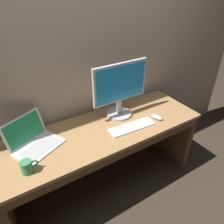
{
  "coord_description": "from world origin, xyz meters",
  "views": [
    {
      "loc": [
        -0.7,
        -1.28,
        1.82
      ],
      "look_at": [
        0.1,
        0.0,
        0.86
      ],
      "focal_mm": 34.55,
      "sensor_mm": 36.0,
      "label": 1
    }
  ],
  "objects": [
    {
      "name": "wired_keyboard",
      "position": [
        0.23,
        -0.11,
        0.72
      ],
      "size": [
        0.41,
        0.15,
        0.02
      ],
      "color": "white",
      "rests_on": "desk"
    },
    {
      "name": "ground_plane",
      "position": [
        0.0,
        0.0,
        0.0
      ],
      "size": [
        14.0,
        14.0,
        0.0
      ],
      "primitive_type": "plane",
      "color": "#382D23"
    },
    {
      "name": "back_wall",
      "position": [
        0.0,
        0.34,
        1.52
      ],
      "size": [
        4.07,
        0.04,
        3.05
      ],
      "primitive_type": "cube",
      "color": "#ADA38E",
      "rests_on": "ground"
    },
    {
      "name": "external_monitor",
      "position": [
        0.24,
        0.1,
        0.98
      ],
      "size": [
        0.52,
        0.23,
        0.51
      ],
      "color": "#B7B7BC",
      "rests_on": "desk"
    },
    {
      "name": "coffee_mug",
      "position": [
        -0.65,
        -0.15,
        0.76
      ],
      "size": [
        0.11,
        0.08,
        0.09
      ],
      "color": "#388E56",
      "rests_on": "desk"
    },
    {
      "name": "computer_mouse",
      "position": [
        0.5,
        -0.12,
        0.73
      ],
      "size": [
        0.09,
        0.13,
        0.03
      ],
      "primitive_type": "ellipsoid",
      "rotation": [
        0.0,
        0.0,
        0.27
      ],
      "color": "#B7B7BC",
      "rests_on": "desk"
    },
    {
      "name": "desk",
      "position": [
        0.0,
        -0.01,
        0.5
      ],
      "size": [
        1.79,
        0.59,
        0.72
      ],
      "color": "#A87A4C",
      "rests_on": "ground"
    },
    {
      "name": "laptop_white",
      "position": [
        -0.54,
        0.1,
        0.76
      ],
      "size": [
        0.43,
        0.4,
        0.22
      ],
      "color": "white",
      "rests_on": "desk"
    }
  ]
}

